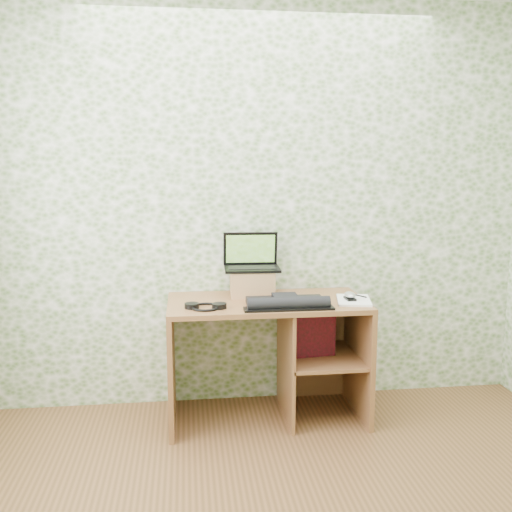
{
  "coord_description": "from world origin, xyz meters",
  "views": [
    {
      "loc": [
        -0.48,
        -1.9,
        1.59
      ],
      "look_at": [
        -0.07,
        1.39,
        1.03
      ],
      "focal_mm": 40.0,
      "sensor_mm": 36.0,
      "label": 1
    }
  ],
  "objects": [
    {
      "name": "desk",
      "position": [
        0.08,
        1.47,
        0.48
      ],
      "size": [
        1.2,
        0.6,
        0.75
      ],
      "color": "brown",
      "rests_on": "floor"
    },
    {
      "name": "headphones",
      "position": [
        -0.38,
        1.3,
        0.76
      ],
      "size": [
        0.24,
        0.2,
        0.03
      ],
      "rotation": [
        0.0,
        0.0,
        -0.14
      ],
      "color": "black",
      "rests_on": "desk"
    },
    {
      "name": "notepad",
      "position": [
        0.52,
        1.36,
        0.76
      ],
      "size": [
        0.25,
        0.31,
        0.01
      ],
      "primitive_type": "cube",
      "rotation": [
        0.0,
        0.0,
        -0.21
      ],
      "color": "white",
      "rests_on": "desk"
    },
    {
      "name": "laptop",
      "position": [
        -0.07,
        1.62,
        0.97
      ],
      "size": [
        0.35,
        0.25,
        0.23
      ],
      "rotation": [
        0.0,
        0.0,
        -0.04
      ],
      "color": "black",
      "rests_on": "riser"
    },
    {
      "name": "riser",
      "position": [
        -0.07,
        1.58,
        0.83
      ],
      "size": [
        0.28,
        0.24,
        0.16
      ],
      "primitive_type": "cube",
      "rotation": [
        0.0,
        0.0,
        -0.04
      ],
      "color": "#A8794B",
      "rests_on": "desk"
    },
    {
      "name": "keyboard",
      "position": [
        0.09,
        1.28,
        0.78
      ],
      "size": [
        0.52,
        0.26,
        0.07
      ],
      "rotation": [
        0.0,
        0.0,
        -0.0
      ],
      "color": "black",
      "rests_on": "desk"
    },
    {
      "name": "red_box",
      "position": [
        0.29,
        1.44,
        0.55
      ],
      "size": [
        0.27,
        0.11,
        0.31
      ],
      "primitive_type": "cube",
      "rotation": [
        0.0,
        0.0,
        0.12
      ],
      "color": "maroon",
      "rests_on": "desk"
    },
    {
      "name": "mouse",
      "position": [
        0.49,
        1.35,
        0.78
      ],
      "size": [
        0.07,
        0.1,
        0.03
      ],
      "primitive_type": "ellipsoid",
      "rotation": [
        0.0,
        0.0,
        0.01
      ],
      "color": "silver",
      "rests_on": "notepad"
    },
    {
      "name": "wall_back",
      "position": [
        0.0,
        1.75,
        1.3
      ],
      "size": [
        3.5,
        0.0,
        3.5
      ],
      "primitive_type": "plane",
      "rotation": [
        1.57,
        0.0,
        0.0
      ],
      "color": "white",
      "rests_on": "ground"
    },
    {
      "name": "pen",
      "position": [
        0.57,
        1.43,
        0.77
      ],
      "size": [
        0.08,
        0.11,
        0.01
      ],
      "primitive_type": "cylinder",
      "rotation": [
        1.57,
        0.0,
        0.58
      ],
      "color": "black",
      "rests_on": "notepad"
    }
  ]
}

